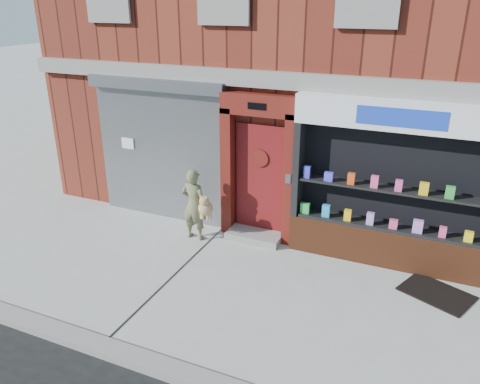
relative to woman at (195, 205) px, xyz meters
The scene contains 8 objects.
ground 2.36m from the woman, 34.55° to the right, with size 80.00×80.00×0.00m, color #9E9E99.
curb 3.95m from the woman, 61.63° to the right, with size 60.00×0.30×0.12m, color gray.
building 6.03m from the woman, 68.62° to the left, with size 12.00×8.16×8.00m.
shutter_bay 1.65m from the woman, 150.40° to the left, with size 3.10×0.30×3.04m.
red_door_bay 1.44m from the woman, 28.13° to the left, with size 1.52×0.58×2.90m.
pharmacy_bay 3.69m from the woman, ahead, with size 3.50×0.41×3.00m.
woman is the anchor object (origin of this frame).
doormat 4.61m from the woman, ahead, with size 1.07×0.75×0.03m, color black.
Camera 1 is at (2.32, -6.09, 4.48)m, focal length 35.00 mm.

